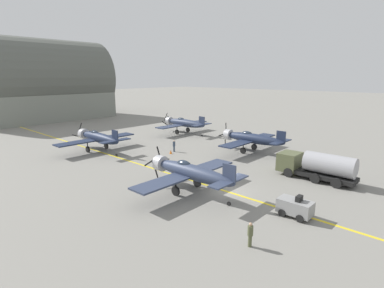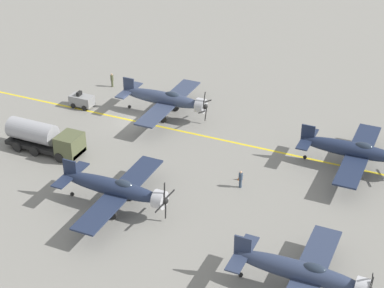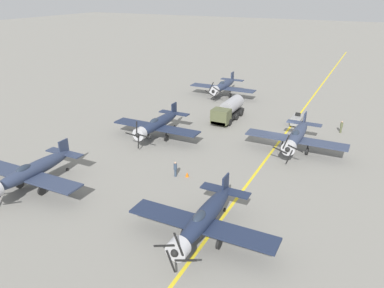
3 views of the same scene
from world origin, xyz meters
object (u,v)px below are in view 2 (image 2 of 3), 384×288
Objects in this scene: airplane_far_center at (355,150)px; airplane_mid_center at (166,99)px; ground_crew_walking at (112,80)px; traffic_cone at (240,177)px; fuel_tanker at (44,138)px; airplane_mid_right at (116,188)px; ground_crew_inspecting at (241,178)px; tow_tractor at (82,100)px; airplane_far_right at (303,273)px.

airplane_mid_center reaches higher than airplane_far_center.
airplane_far_center is at bearing 77.06° from ground_crew_walking.
fuel_tanker is at bearing -81.32° from traffic_cone.
airplane_mid_center is at bearing -102.18° from airplane_far_center.
airplane_far_center is 22.25m from airplane_mid_right.
airplane_mid_right reaches higher than fuel_tanker.
airplane_far_center is 7.08× the size of ground_crew_inspecting.
airplane_mid_right is 12.54m from fuel_tanker.
tow_tractor is (-0.81, -30.23, -1.22)m from airplane_far_center.
fuel_tanker is 4.77× the size of ground_crew_walking.
airplane_mid_right is 17.58m from airplane_mid_center.
airplane_far_center is at bearing 130.21° from ground_crew_inspecting.
tow_tractor is 6.07m from ground_crew_walking.
airplane_mid_center reaches higher than fuel_tanker.
airplane_far_right reaches higher than ground_crew_inspecting.
airplane_far_right is 7.15× the size of ground_crew_walking.
ground_crew_inspecting is at bearing 40.28° from airplane_mid_center.
airplane_mid_center is 1.00× the size of airplane_far_right.
airplane_mid_right is at bearing 63.89° from fuel_tanker.
airplane_mid_right is at bearing 1.74° from airplane_mid_center.
ground_crew_inspecting reaches higher than ground_crew_walking.
traffic_cone is (12.92, 20.91, -0.64)m from ground_crew_walking.
traffic_cone is at bearing 98.68° from fuel_tanker.
airplane_mid_center is at bearing 101.03° from tow_tractor.
traffic_cone is at bearing 72.10° from tow_tractor.
ground_crew_walking is 0.99× the size of ground_crew_inspecting.
airplane_mid_center reaches higher than tow_tractor.
ground_crew_inspecting is (-7.31, 8.38, -1.09)m from airplane_mid_right.
airplane_mid_right is 7.15× the size of ground_crew_walking.
airplane_mid_right is 25.04m from ground_crew_walking.
airplane_mid_center is 21.82× the size of traffic_cone.
ground_crew_inspecting is at bearing 56.70° from ground_crew_walking.
airplane_mid_right reaches higher than airplane_far_center.
traffic_cone is (-1.13, -0.48, -0.65)m from ground_crew_inspecting.
airplane_mid_right is 4.62× the size of tow_tractor.
airplane_far_center is 1.00× the size of airplane_far_right.
airplane_far_right reaches higher than tow_tractor.
fuel_tanker reaches higher than ground_crew_inspecting.
airplane_mid_right is at bearing 31.36° from ground_crew_walking.
airplane_far_center is at bearing 170.69° from airplane_far_right.
airplane_far_right is 1.50× the size of fuel_tanker.
airplane_mid_center is at bearing -145.11° from airplane_far_right.
airplane_mid_right is 20.34m from tow_tractor.
ground_crew_inspecting is (7.99, 21.73, 0.13)m from tow_tractor.
airplane_mid_center is at bearing -128.94° from ground_crew_inspecting.
airplane_far_center reaches higher than ground_crew_inspecting.
airplane_mid_center is 1.50× the size of fuel_tanker.
fuel_tanker is 14.55× the size of traffic_cone.
tow_tractor reaches higher than ground_crew_inspecting.
airplane_mid_center reaches higher than traffic_cone.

